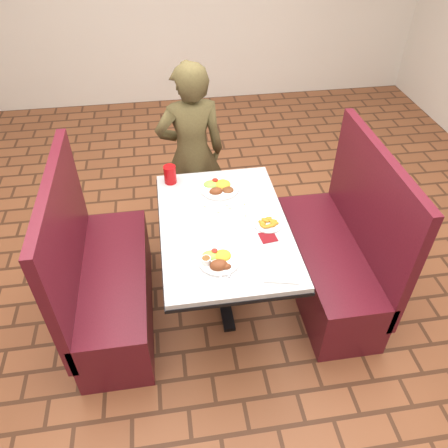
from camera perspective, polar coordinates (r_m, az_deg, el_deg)
The scene contains 15 objects.
room at distance 2.17m, azimuth 0.00°, elevation 23.97°, with size 7.00×7.04×2.82m.
dining_table at distance 2.80m, azimuth 0.00°, elevation -1.49°, with size 0.81×1.21×0.75m.
booth_bench_left at distance 3.05m, azimuth -15.11°, elevation -7.49°, with size 0.47×1.20×1.17m.
booth_bench_right at distance 3.21m, azimuth 14.25°, elevation -4.30°, with size 0.47×1.20×1.17m.
diner_person at distance 3.45m, azimuth -4.23°, elevation 9.04°, with size 0.54×0.35×1.47m, color brown.
near_dinner_plate at distance 2.48m, azimuth -0.75°, elevation -4.59°, with size 0.24×0.24×0.07m.
far_dinner_plate at distance 3.02m, azimuth -0.63°, elevation 4.96°, with size 0.27×0.27×0.07m.
plantain_plate at distance 2.74m, azimuth 5.75°, elevation 0.07°, with size 0.18×0.18×0.03m.
maroon_napkin at distance 2.66m, azimuth 5.78°, elevation -1.72°, with size 0.10×0.10×0.00m, color maroon.
spoon_utensil at distance 2.64m, azimuth 4.33°, elevation -1.98°, with size 0.01×0.13×0.00m, color silver.
red_tumbler at distance 3.09m, azimuth -7.06°, elevation 6.44°, with size 0.09×0.09×0.13m, color red.
paper_napkin at distance 2.45m, azimuth 7.44°, elevation -6.40°, with size 0.19×0.14×0.01m, color white.
knife_utensil at distance 2.46m, azimuth 0.86°, elevation -5.55°, with size 0.01×0.16×0.00m, color silver.
fork_utensil at distance 2.44m, azimuth -0.46°, elevation -5.97°, with size 0.01×0.13×0.00m, color silver.
lettuce_shreds at distance 2.79m, azimuth 0.63°, elevation 0.89°, with size 0.28×0.32×0.00m, color #89C04C, non-canonical shape.
Camera 1 is at (-0.31, -2.06, 2.53)m, focal length 35.00 mm.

